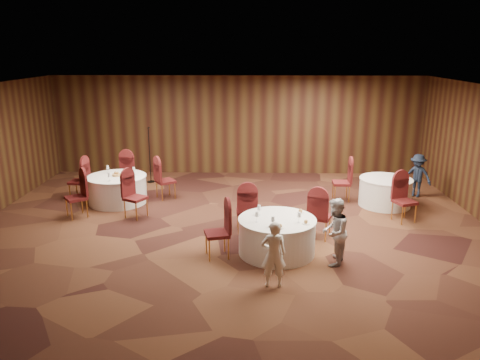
{
  "coord_description": "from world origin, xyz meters",
  "views": [
    {
      "loc": [
        0.46,
        -10.17,
        4.03
      ],
      "look_at": [
        0.2,
        0.2,
        1.1
      ],
      "focal_mm": 35.0,
      "sensor_mm": 36.0,
      "label": 1
    }
  ],
  "objects_px": {
    "table_left": "(118,189)",
    "woman_b": "(334,232)",
    "mic_stand": "(150,166)",
    "table_right": "(385,192)",
    "woman_a": "(274,254)",
    "table_main": "(277,236)",
    "man_c": "(417,176)"
  },
  "relations": [
    {
      "from": "table_left",
      "to": "woman_b",
      "type": "distance_m",
      "value": 6.34
    },
    {
      "from": "mic_stand",
      "to": "woman_b",
      "type": "distance_m",
      "value": 7.37
    },
    {
      "from": "table_left",
      "to": "table_right",
      "type": "xyz_separation_m",
      "value": [
        7.14,
        -0.06,
        0.0
      ]
    },
    {
      "from": "woman_a",
      "to": "mic_stand",
      "type": "bearing_deg",
      "value": -65.6
    },
    {
      "from": "mic_stand",
      "to": "woman_b",
      "type": "relative_size",
      "value": 1.31
    },
    {
      "from": "table_main",
      "to": "woman_a",
      "type": "xyz_separation_m",
      "value": [
        -0.13,
        -1.38,
        0.23
      ]
    },
    {
      "from": "table_right",
      "to": "mic_stand",
      "type": "xyz_separation_m",
      "value": [
        -6.68,
        2.09,
        0.14
      ]
    },
    {
      "from": "woman_b",
      "to": "man_c",
      "type": "distance_m",
      "value": 5.32
    },
    {
      "from": "table_right",
      "to": "woman_b",
      "type": "xyz_separation_m",
      "value": [
        -1.95,
        -3.56,
        0.28
      ]
    },
    {
      "from": "table_main",
      "to": "table_right",
      "type": "distance_m",
      "value": 4.32
    },
    {
      "from": "table_right",
      "to": "woman_a",
      "type": "distance_m",
      "value": 5.47
    },
    {
      "from": "woman_b",
      "to": "table_left",
      "type": "bearing_deg",
      "value": -103.14
    },
    {
      "from": "woman_b",
      "to": "table_right",
      "type": "bearing_deg",
      "value": 173.04
    },
    {
      "from": "table_main",
      "to": "woman_a",
      "type": "relative_size",
      "value": 1.3
    },
    {
      "from": "woman_a",
      "to": "man_c",
      "type": "distance_m",
      "value": 6.77
    },
    {
      "from": "table_left",
      "to": "mic_stand",
      "type": "bearing_deg",
      "value": 77.06
    },
    {
      "from": "woman_b",
      "to": "mic_stand",
      "type": "bearing_deg",
      "value": -118.32
    },
    {
      "from": "table_right",
      "to": "mic_stand",
      "type": "distance_m",
      "value": 7.0
    },
    {
      "from": "woman_a",
      "to": "man_c",
      "type": "bearing_deg",
      "value": -132.68
    },
    {
      "from": "table_main",
      "to": "woman_b",
      "type": "bearing_deg",
      "value": -23.8
    },
    {
      "from": "table_left",
      "to": "mic_stand",
      "type": "relative_size",
      "value": 0.91
    },
    {
      "from": "table_right",
      "to": "woman_a",
      "type": "bearing_deg",
      "value": -125.15
    },
    {
      "from": "table_right",
      "to": "woman_a",
      "type": "relative_size",
      "value": 1.13
    },
    {
      "from": "table_main",
      "to": "woman_b",
      "type": "xyz_separation_m",
      "value": [
        1.07,
        -0.47,
        0.28
      ]
    },
    {
      "from": "table_main",
      "to": "mic_stand",
      "type": "distance_m",
      "value": 6.34
    },
    {
      "from": "table_left",
      "to": "woman_b",
      "type": "relative_size",
      "value": 1.19
    },
    {
      "from": "table_right",
      "to": "man_c",
      "type": "height_order",
      "value": "man_c"
    },
    {
      "from": "mic_stand",
      "to": "woman_a",
      "type": "distance_m",
      "value": 7.45
    },
    {
      "from": "table_left",
      "to": "man_c",
      "type": "distance_m",
      "value": 8.27
    },
    {
      "from": "mic_stand",
      "to": "woman_b",
      "type": "bearing_deg",
      "value": -50.07
    },
    {
      "from": "mic_stand",
      "to": "table_right",
      "type": "bearing_deg",
      "value": -17.38
    },
    {
      "from": "mic_stand",
      "to": "man_c",
      "type": "height_order",
      "value": "mic_stand"
    }
  ]
}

